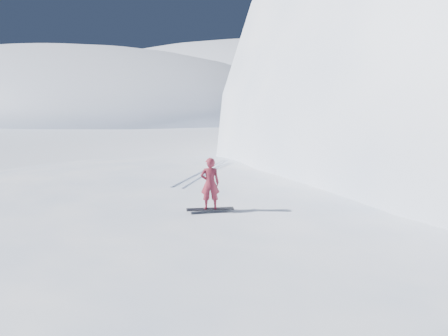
# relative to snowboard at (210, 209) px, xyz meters

# --- Properties ---
(ground) EXTENTS (400.00, 400.00, 0.00)m
(ground) POSITION_rel_snowboard_xyz_m (-1.97, 0.31, -2.41)
(ground) COLOR white
(ground) RESTS_ON ground
(near_ridge) EXTENTS (36.00, 28.00, 4.80)m
(near_ridge) POSITION_rel_snowboard_xyz_m (-0.97, 3.31, -2.41)
(near_ridge) COLOR white
(near_ridge) RESTS_ON ground
(far_ridge_a) EXTENTS (120.00, 70.00, 28.00)m
(far_ridge_a) POSITION_rel_snowboard_xyz_m (-71.97, 60.31, -2.41)
(far_ridge_a) COLOR white
(far_ridge_a) RESTS_ON ground
(far_ridge_c) EXTENTS (140.00, 90.00, 36.00)m
(far_ridge_c) POSITION_rel_snowboard_xyz_m (-41.97, 110.31, -2.41)
(far_ridge_c) COLOR white
(far_ridge_c) RESTS_ON ground
(wind_bumps) EXTENTS (16.00, 14.40, 1.00)m
(wind_bumps) POSITION_rel_snowboard_xyz_m (-2.53, 2.43, -2.41)
(wind_bumps) COLOR white
(wind_bumps) RESTS_ON ground
(snowboard) EXTENTS (1.36, 0.99, 0.02)m
(snowboard) POSITION_rel_snowboard_xyz_m (0.00, 0.00, 0.00)
(snowboard) COLOR black
(snowboard) RESTS_ON near_ridge
(snowboarder) EXTENTS (0.68, 0.62, 1.57)m
(snowboarder) POSITION_rel_snowboard_xyz_m (0.00, 0.00, 0.80)
(snowboarder) COLOR maroon
(snowboarder) RESTS_ON snowboard
(vapor_plume) EXTENTS (8.80, 7.04, 6.16)m
(vapor_plume) POSITION_rel_snowboard_xyz_m (-56.74, 47.64, -2.41)
(vapor_plume) COLOR white
(vapor_plume) RESTS_ON ground
(board_tracks) EXTENTS (1.08, 5.98, 0.04)m
(board_tracks) POSITION_rel_snowboard_xyz_m (-2.73, 4.94, 0.01)
(board_tracks) COLOR silver
(board_tracks) RESTS_ON ground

